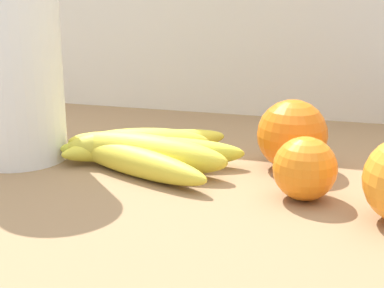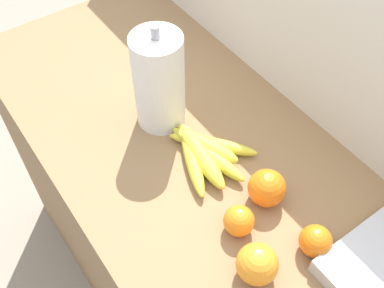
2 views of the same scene
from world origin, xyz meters
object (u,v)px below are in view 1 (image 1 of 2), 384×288
(orange_front, at_px, (305,169))
(orange_far_right, at_px, (292,135))
(paper_towel_roll, at_px, (11,58))
(banana_bunch, at_px, (143,151))

(orange_front, xyz_separation_m, orange_far_right, (-0.02, 0.09, 0.01))
(orange_far_right, height_order, paper_towel_roll, paper_towel_roll)
(banana_bunch, height_order, orange_far_right, orange_far_right)
(orange_front, relative_size, orange_far_right, 0.79)
(orange_front, height_order, paper_towel_roll, paper_towel_roll)
(orange_front, distance_m, paper_towel_roll, 0.36)
(banana_bunch, xyz_separation_m, orange_far_right, (0.17, 0.04, 0.02))
(banana_bunch, bearing_deg, paper_towel_roll, -175.62)
(banana_bunch, distance_m, orange_far_right, 0.17)
(orange_far_right, bearing_deg, orange_front, -75.75)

